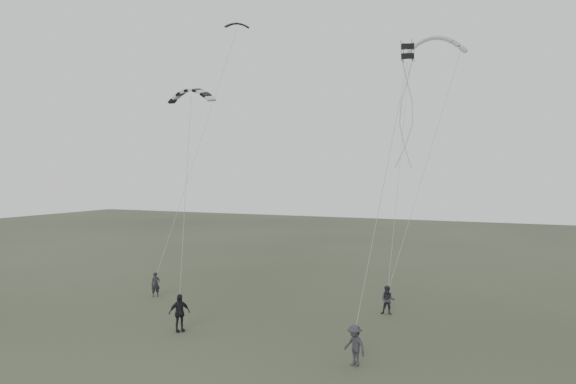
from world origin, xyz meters
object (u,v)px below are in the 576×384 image
at_px(flyer_far, 355,345).
at_px(kite_dark_small, 237,24).
at_px(kite_box, 408,51).
at_px(kite_pale_large, 435,38).
at_px(flyer_left, 156,284).
at_px(flyer_center, 179,313).
at_px(flyer_right, 388,300).
at_px(kite_striped, 191,90).

distance_m(flyer_far, kite_dark_small, 25.11).
xyz_separation_m(kite_dark_small, kite_box, (13.85, -8.54, -4.82)).
xyz_separation_m(kite_dark_small, kite_pale_large, (13.50, 0.46, -2.22)).
bearing_deg(flyer_left, kite_dark_small, 21.50).
bearing_deg(flyer_far, flyer_center, -159.62).
height_order(flyer_far, kite_pale_large, kite_pale_large).
relative_size(flyer_far, kite_dark_small, 0.98).
bearing_deg(flyer_left, flyer_center, -90.15).
distance_m(flyer_left, kite_box, 20.80).
bearing_deg(kite_dark_small, flyer_right, -53.56).
bearing_deg(flyer_right, kite_striped, -166.47).
bearing_deg(kite_box, kite_dark_small, 132.13).
distance_m(flyer_left, kite_pale_large, 22.99).
bearing_deg(kite_dark_small, flyer_left, -146.37).
relative_size(kite_dark_small, kite_pale_large, 0.46).
height_order(flyer_right, flyer_center, flyer_center).
xyz_separation_m(flyer_left, kite_box, (16.36, -2.54, 12.60)).
bearing_deg(kite_box, flyer_right, 98.39).
bearing_deg(kite_striped, kite_dark_small, 101.21).
distance_m(kite_striped, kite_box, 12.09).
bearing_deg(kite_box, flyer_left, 154.97).
bearing_deg(flyer_far, kite_pale_large, 113.97).
relative_size(kite_pale_large, kite_box, 5.41).
height_order(flyer_center, kite_dark_small, kite_dark_small).
height_order(flyer_far, kite_striped, kite_striped).
xyz_separation_m(flyer_left, flyer_center, (5.95, -5.80, 0.16)).
bearing_deg(flyer_center, kite_striped, 59.17).
xyz_separation_m(flyer_left, kite_dark_small, (2.50, 6.01, 17.42)).
bearing_deg(flyer_right, kite_box, -73.41).
bearing_deg(flyer_right, flyer_left, 178.79).
bearing_deg(flyer_left, kite_pale_large, -23.89).
relative_size(flyer_center, flyer_far, 1.11).
bearing_deg(flyer_right, flyer_center, -146.39).
height_order(kite_dark_small, kite_pale_large, kite_dark_small).
bearing_deg(flyer_far, kite_dark_small, 161.81).
distance_m(kite_pale_large, kite_striped, 15.03).
height_order(flyer_center, flyer_far, flyer_center).
xyz_separation_m(flyer_right, flyer_center, (-8.46, -7.52, 0.13)).
relative_size(flyer_right, kite_striped, 0.58).
relative_size(flyer_left, kite_striped, 0.56).
xyz_separation_m(flyer_left, flyer_far, (15.28, -6.89, 0.07)).
bearing_deg(flyer_left, kite_striped, -73.67).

